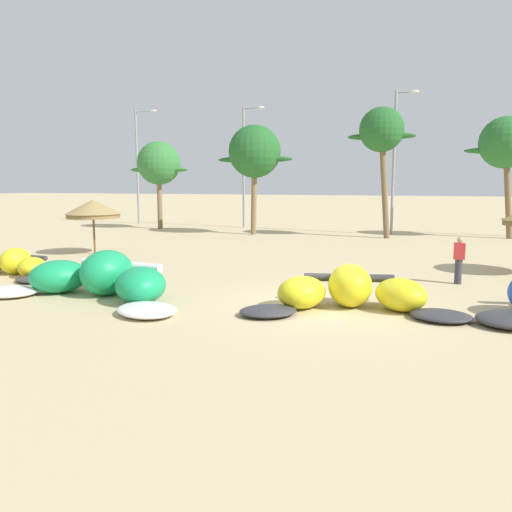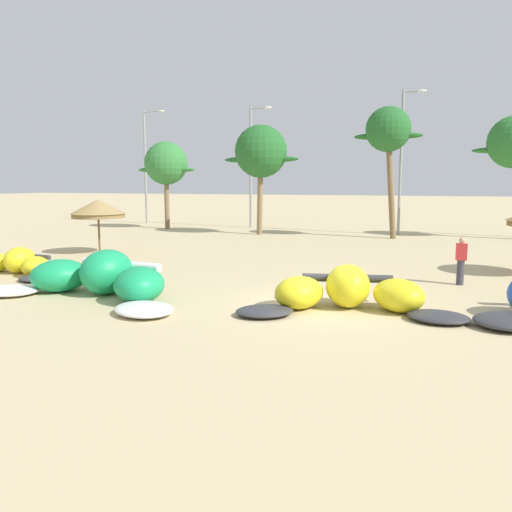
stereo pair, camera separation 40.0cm
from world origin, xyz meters
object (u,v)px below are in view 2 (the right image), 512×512
(kite_far_left, at_px, (14,264))
(kite_left_of_center, at_px, (348,293))
(kite_left, at_px, (98,279))
(lamppost_west, at_px, (147,161))
(lamppost_west_center, at_px, (252,161))
(palm_leftmost, at_px, (166,164))
(lamppost_east_center, at_px, (403,156))
(person_near_kites, at_px, (461,261))
(palm_left_of_gap, at_px, (388,132))
(beach_umbrella_near_van, at_px, (98,209))
(palm_left, at_px, (261,152))

(kite_far_left, xyz_separation_m, kite_left_of_center, (12.82, -1.17, 0.08))
(kite_far_left, relative_size, kite_left, 0.70)
(kite_left, xyz_separation_m, lamppost_west, (-13.88, 25.21, 4.74))
(lamppost_west, distance_m, lamppost_west_center, 9.85)
(kite_left_of_center, height_order, palm_leftmost, palm_leftmost)
(lamppost_east_center, bearing_deg, person_near_kites, -78.94)
(palm_left_of_gap, xyz_separation_m, lamppost_west, (-20.27, 5.27, -1.23))
(palm_leftmost, distance_m, lamppost_west_center, 6.50)
(kite_far_left, bearing_deg, lamppost_west, 110.14)
(kite_left, distance_m, palm_leftmost, 23.78)
(kite_left_of_center, xyz_separation_m, lamppost_west, (-21.29, 24.26, 4.82))
(kite_far_left, xyz_separation_m, beach_umbrella_near_van, (-0.55, 5.87, 1.81))
(kite_left, height_order, kite_left_of_center, kite_left)
(kite_left, bearing_deg, palm_left_of_gap, 72.23)
(palm_leftmost, bearing_deg, beach_umbrella_near_van, -73.93)
(palm_left_of_gap, bearing_deg, kite_far_left, -123.52)
(kite_left_of_center, distance_m, palm_left_of_gap, 19.95)
(palm_leftmost, xyz_separation_m, palm_left, (8.11, -1.78, 0.60))
(kite_left, xyz_separation_m, beach_umbrella_near_van, (-5.96, 7.99, 1.66))
(person_near_kites, xyz_separation_m, palm_leftmost, (-20.15, 15.55, 4.00))
(kite_far_left, relative_size, person_near_kites, 3.15)
(person_near_kites, bearing_deg, palm_left, 131.18)
(lamppost_west, bearing_deg, person_near_kites, -38.81)
(kite_left_of_center, relative_size, lamppost_east_center, 0.65)
(palm_left_of_gap, height_order, lamppost_west_center, lamppost_west_center)
(kite_far_left, bearing_deg, beach_umbrella_near_van, 95.33)
(palm_left, bearing_deg, beach_umbrella_near_van, -110.50)
(kite_far_left, bearing_deg, palm_left, 77.82)
(palm_left, relative_size, lamppost_west, 0.76)
(person_near_kites, relative_size, lamppost_west, 0.17)
(palm_left, distance_m, lamppost_east_center, 9.26)
(palm_leftmost, height_order, palm_left_of_gap, palm_left_of_gap)
(kite_left_of_center, xyz_separation_m, lamppost_west_center, (-11.49, 23.40, 4.63))
(kite_left_of_center, distance_m, palm_leftmost, 26.95)
(kite_left, height_order, palm_leftmost, palm_leftmost)
(lamppost_west, height_order, lamppost_west_center, lamppost_west)
(kite_left_of_center, distance_m, lamppost_west, 32.64)
(palm_leftmost, xyz_separation_m, palm_left_of_gap, (16.17, -1.31, 1.69))
(kite_far_left, height_order, kite_left_of_center, kite_left_of_center)
(kite_left, height_order, palm_left_of_gap, palm_left_of_gap)
(person_near_kites, bearing_deg, beach_umbrella_near_van, 172.03)
(kite_far_left, distance_m, lamppost_east_center, 24.31)
(kite_left, relative_size, lamppost_east_center, 0.79)
(person_near_kites, height_order, lamppost_east_center, lamppost_east_center)
(palm_leftmost, relative_size, lamppost_west_center, 0.71)
(kite_far_left, bearing_deg, lamppost_east_center, 58.30)
(palm_left_of_gap, relative_size, lamppost_west_center, 0.88)
(palm_left_of_gap, bearing_deg, person_near_kites, -74.35)
(kite_far_left, relative_size, beach_umbrella_near_van, 1.94)
(palm_left, bearing_deg, lamppost_west, 154.82)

